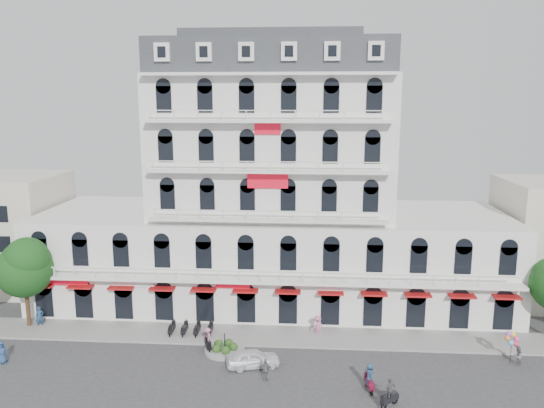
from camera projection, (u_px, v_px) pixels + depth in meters
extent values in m
plane|color=#38383A|center=(255.00, 394.00, 36.16)|extent=(120.00, 120.00, 0.00)
cube|color=gray|center=(265.00, 336.00, 44.95)|extent=(53.00, 4.00, 0.16)
cube|color=silver|center=(273.00, 255.00, 52.92)|extent=(45.00, 14.00, 9.00)
cube|color=silver|center=(273.00, 145.00, 50.82)|extent=(22.00, 12.00, 13.00)
cube|color=#2D3035|center=(273.00, 59.00, 49.28)|extent=(21.56, 11.76, 3.00)
cube|color=#2D3035|center=(273.00, 38.00, 48.92)|extent=(15.84, 8.64, 0.80)
cube|color=#A81416|center=(267.00, 291.00, 45.77)|extent=(40.50, 1.00, 0.15)
cube|color=red|center=(268.00, 180.00, 45.30)|extent=(3.50, 0.10, 1.40)
cylinder|color=gray|center=(225.00, 350.00, 42.21)|extent=(3.20, 3.20, 0.24)
cylinder|color=black|center=(225.00, 341.00, 42.06)|extent=(0.08, 0.08, 1.40)
sphere|color=#234717|center=(233.00, 347.00, 42.10)|extent=(0.70, 0.70, 0.70)
sphere|color=#234717|center=(229.00, 343.00, 42.79)|extent=(0.70, 0.70, 0.70)
sphere|color=#234717|center=(219.00, 344.00, 42.60)|extent=(0.70, 0.70, 0.70)
sphere|color=#234717|center=(217.00, 349.00, 41.80)|extent=(0.70, 0.70, 0.70)
sphere|color=#234717|center=(226.00, 351.00, 41.48)|extent=(0.70, 0.70, 0.70)
cylinder|color=#382314|center=(28.00, 307.00, 46.53)|extent=(0.36, 0.36, 3.74)
sphere|color=#133E15|center=(24.00, 270.00, 45.88)|extent=(4.76, 4.76, 4.76)
sphere|color=#133E15|center=(27.00, 259.00, 45.34)|extent=(3.74, 3.74, 3.74)
sphere|color=#133E15|center=(21.00, 261.00, 46.07)|extent=(3.40, 3.40, 3.40)
imported|color=white|center=(253.00, 358.00, 39.76)|extent=(4.28, 2.57, 1.36)
cube|color=maroon|center=(369.00, 383.00, 36.50)|extent=(0.60, 1.54, 0.35)
torus|color=black|center=(367.00, 383.00, 37.08)|extent=(0.22, 0.61, 0.60)
torus|color=black|center=(371.00, 391.00, 36.01)|extent=(0.22, 0.61, 0.60)
imported|color=navy|center=(369.00, 374.00, 36.36)|extent=(0.62, 0.84, 1.57)
cube|color=black|center=(390.00, 399.00, 34.57)|extent=(1.35, 1.27, 0.35)
torus|color=black|center=(384.00, 406.00, 34.29)|extent=(0.52, 0.49, 0.60)
torus|color=black|center=(395.00, 400.00, 34.96)|extent=(0.52, 0.49, 0.60)
imported|color=#5C5A62|center=(390.00, 389.00, 34.44)|extent=(0.94, 0.90, 1.57)
cube|color=black|center=(208.00, 344.00, 42.36)|extent=(0.84, 1.53, 0.35)
torus|color=black|center=(209.00, 350.00, 41.89)|extent=(0.32, 0.61, 0.60)
torus|color=black|center=(207.00, 344.00, 42.93)|extent=(0.32, 0.61, 0.60)
imported|color=#C26696|center=(208.00, 337.00, 42.23)|extent=(0.84, 1.09, 1.49)
imported|color=navy|center=(2.00, 352.00, 40.25)|extent=(1.02, 0.89, 1.75)
imported|color=slate|center=(266.00, 370.00, 37.74)|extent=(1.00, 0.50, 1.65)
imported|color=#C46791|center=(317.00, 326.00, 44.99)|extent=(1.31, 1.25, 1.79)
imported|color=navy|center=(40.00, 317.00, 46.63)|extent=(0.85, 0.76, 1.95)
imported|color=slate|center=(517.00, 356.00, 39.95)|extent=(0.91, 0.94, 1.52)
cylinder|color=black|center=(511.00, 351.00, 40.22)|extent=(0.04, 0.04, 2.00)
sphere|color=#E54C99|center=(517.00, 339.00, 40.01)|extent=(0.44, 0.44, 0.44)
sphere|color=yellow|center=(513.00, 335.00, 40.28)|extent=(0.44, 0.44, 0.44)
sphere|color=#994CD8|center=(508.00, 334.00, 40.29)|extent=(0.44, 0.44, 0.44)
sphere|color=orange|center=(507.00, 338.00, 40.04)|extent=(0.44, 0.44, 0.44)
sphere|color=#4CB2E5|center=(511.00, 343.00, 39.78)|extent=(0.44, 0.44, 0.44)
sphere|color=#D8334C|center=(516.00, 344.00, 39.77)|extent=(0.44, 0.44, 0.44)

